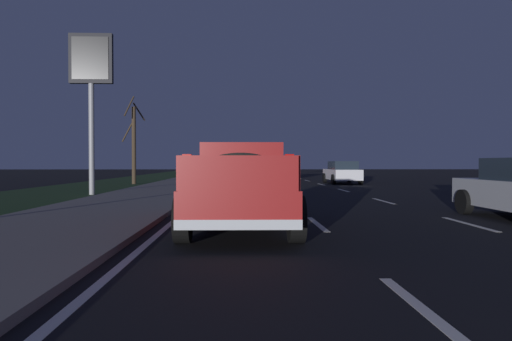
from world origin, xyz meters
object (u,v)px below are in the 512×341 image
at_px(sedan_white, 342,172).
at_px(sedan_green, 244,170).
at_px(sedan_red, 279,170).
at_px(gas_price_sign, 91,74).
at_px(bare_tree_far, 134,142).
at_px(pickup_truck, 242,183).

distance_m(sedan_white, sedan_green, 12.23).
relative_size(sedan_red, gas_price_sign, 0.62).
distance_m(sedan_white, gas_price_sign, 17.60).
bearing_deg(bare_tree_far, pickup_truck, -160.08).
height_order(pickup_truck, sedan_red, pickup_truck).
relative_size(pickup_truck, sedan_white, 1.24).
xyz_separation_m(sedan_green, bare_tree_far, (-10.41, 7.50, 2.03)).
bearing_deg(sedan_red, sedan_white, -160.45).
relative_size(sedan_white, bare_tree_far, 0.74).
bearing_deg(sedan_white, gas_price_sign, 126.96).
distance_m(sedan_red, sedan_white, 10.56).
distance_m(sedan_white, bare_tree_far, 14.34).
bearing_deg(bare_tree_far, sedan_white, -89.30).
height_order(pickup_truck, sedan_green, pickup_truck).
bearing_deg(sedan_green, sedan_red, -95.07).
xyz_separation_m(sedan_white, bare_tree_far, (-0.17, 14.19, 2.03)).
height_order(sedan_green, gas_price_sign, gas_price_sign).
distance_m(sedan_green, bare_tree_far, 12.99).
bearing_deg(pickup_truck, sedan_red, -6.35).
bearing_deg(pickup_truck, bare_tree_far, 19.92).
xyz_separation_m(pickup_truck, bare_tree_far, (20.12, 7.29, 1.83)).
distance_m(pickup_truck, gas_price_sign, 12.86).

